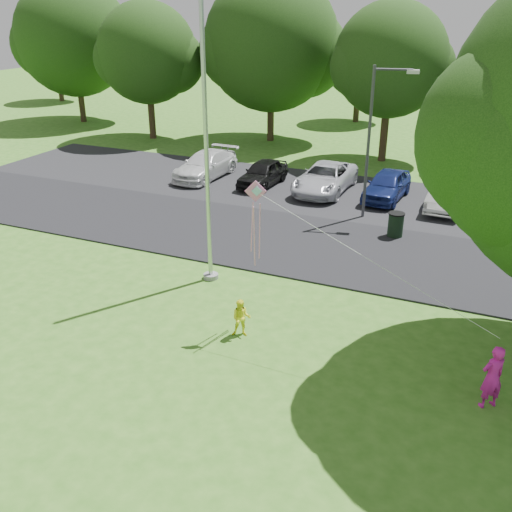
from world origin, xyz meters
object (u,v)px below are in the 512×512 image
at_px(flagpole, 207,156).
at_px(child_yellow, 241,318).
at_px(trash_can, 396,225).
at_px(woman, 492,377).
at_px(street_lamp, 376,130).
at_px(kite, 261,210).

xyz_separation_m(flagpole, child_yellow, (2.45, -2.85, -3.62)).
xyz_separation_m(trash_can, woman, (3.96, -9.51, 0.29)).
bearing_deg(street_lamp, kite, -107.09).
distance_m(flagpole, trash_can, 8.70).
bearing_deg(flagpole, street_lamp, 66.22).
xyz_separation_m(flagpole, woman, (8.91, -3.36, -3.37)).
distance_m(trash_can, kite, 9.16).
xyz_separation_m(street_lamp, child_yellow, (-1.04, -10.77, -3.23)).
distance_m(flagpole, child_yellow, 5.22).
xyz_separation_m(child_yellow, kite, (0.31, 0.64, 2.97)).
bearing_deg(kite, woman, -32.49).
bearing_deg(trash_can, child_yellow, -105.48).
relative_size(trash_can, kite, 0.15).
relative_size(street_lamp, kite, 0.95).
bearing_deg(woman, street_lamp, -104.07).
height_order(trash_can, woman, woman).
bearing_deg(kite, child_yellow, -137.50).
relative_size(trash_can, child_yellow, 0.92).
relative_size(flagpole, child_yellow, 9.09).
bearing_deg(kite, street_lamp, 63.95).
distance_m(woman, kite, 6.82).
relative_size(child_yellow, kite, 0.17).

